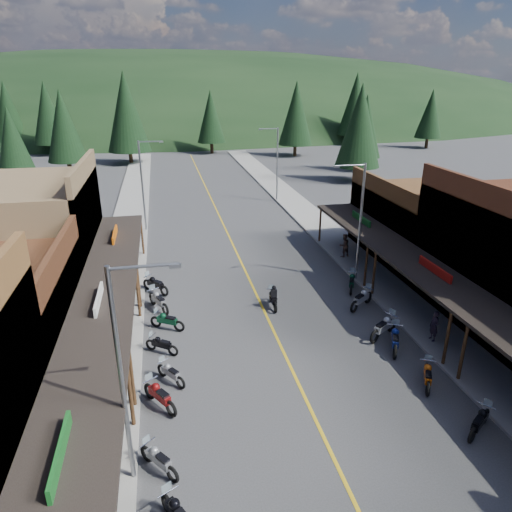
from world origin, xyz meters
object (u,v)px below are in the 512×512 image
pine_11 (360,126)px  bike_west_9 (167,320)px  pine_4 (296,113)px  bike_west_7 (171,372)px  shop_east_3 (422,225)px  rider_on_bike (273,298)px  streetlight_1 (144,182)px  pine_7 (8,111)px  pine_5 (356,104)px  bike_east_10 (352,281)px  bike_east_6 (428,375)px  bike_west_10 (158,300)px  streetlight_2 (359,218)px  pine_9 (365,126)px  pine_3 (211,116)px  bike_east_9 (362,298)px  shop_west_3 (32,237)px  pine_2 (126,112)px  pine_8 (12,142)px  bike_west_8 (161,344)px  pedestrian_east_a (434,326)px  bike_east_5 (480,421)px  pine_1 (47,113)px  bike_east_8 (384,326)px  bike_east_7 (395,339)px  bike_west_5 (159,459)px  streetlight_3 (276,161)px  pedestrian_east_b (344,245)px  streetlight_0 (125,370)px  bike_west_6 (160,395)px

pine_11 → bike_west_9: pine_11 is taller
pine_4 → bike_west_7: 65.59m
shop_east_3 → rider_on_bike: shop_east_3 is taller
shop_east_3 → streetlight_1: streetlight_1 is taller
pine_7 → bike_west_9: 76.96m
pine_5 → bike_east_10: (-27.78, -65.37, -7.37)m
bike_east_6 → rider_on_bike: bearing=147.9°
pine_11 → bike_west_10: pine_11 is taller
streetlight_2 → pine_5: bearing=67.1°
pine_9 → pine_3: bearing=133.6°
pine_3 → bike_east_9: 62.12m
shop_west_3 → pine_7: pine_7 is taller
pine_2 → pine_8: pine_2 is taller
pine_7 → bike_west_8: pine_7 is taller
pedestrian_east_a → streetlight_2: bearing=-174.9°
bike_east_5 → streetlight_2: bearing=141.7°
streetlight_1 → rider_on_bike: (7.59, -16.65, -3.85)m
pine_1 → pine_5: (58.00, 2.00, 0.75)m
streetlight_2 → pine_7: (-38.95, 68.00, 2.78)m
pine_3 → bike_east_5: (1.99, -72.47, -5.91)m
pine_4 → bike_west_9: 61.18m
shop_west_3 → bike_east_5: bearing=-41.9°
bike_east_8 → pine_7: bearing=174.5°
bike_east_7 → bike_east_10: size_ratio=1.06×
bike_east_7 → pedestrian_east_a: bearing=31.9°
bike_west_9 → pine_5: bearing=1.0°
pine_3 → pine_11: size_ratio=0.89×
pine_2 → bike_west_5: 64.38m
bike_east_9 → bike_west_9: bearing=-124.9°
bike_west_8 → bike_west_9: bearing=26.8°
streetlight_3 → bike_east_9: 26.12m
pine_1 → bike_west_8: size_ratio=6.74×
pine_1 → pine_5: bearing=2.0°
bike_east_6 → bike_east_8: bearing=118.9°
pine_9 → bike_east_5: size_ratio=5.39×
pine_3 → bike_east_10: size_ratio=5.09×
pine_8 → bike_east_7: size_ratio=4.36×
shop_west_3 → pedestrian_east_b: bearing=1.9°
bike_west_8 → bike_east_7: bike_east_7 is taller
shop_east_3 → bike_west_10: shop_east_3 is taller
pine_8 → bike_west_5: size_ratio=5.04×
pine_3 → bike_east_8: size_ratio=4.68×
bike_west_8 → rider_on_bike: rider_on_bike is taller
pine_2 → pedestrian_east_b: (17.83, -45.97, -6.94)m
bike_east_8 → streetlight_2: bearing=137.1°
pedestrian_east_a → pedestrian_east_b: (-0.03, 12.22, 0.08)m
bike_east_5 → pine_8: bearing=176.5°
streetlight_3 → pine_11: (13.05, 8.00, 2.73)m
streetlight_0 → streetlight_1: (0.00, 28.00, 0.00)m
pine_2 → bike_west_6: size_ratio=6.29×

